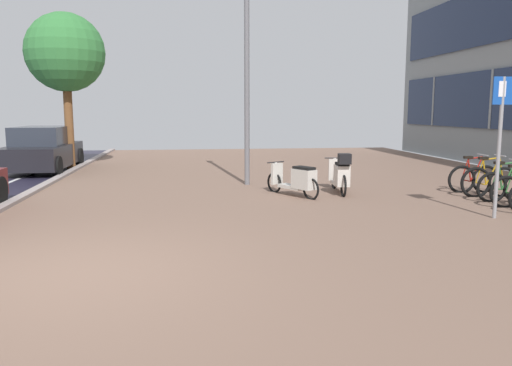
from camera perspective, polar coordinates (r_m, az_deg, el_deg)
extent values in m
cube|color=#7C5F4E|center=(7.37, 20.25, -8.29)|extent=(14.40, 40.00, 0.05)
cube|color=gray|center=(19.91, 25.23, 8.61)|extent=(0.10, 0.12, 2.10)
cube|color=gray|center=(23.61, 19.57, 8.74)|extent=(0.10, 0.12, 2.10)
torus|color=black|center=(11.67, 26.52, -0.95)|extent=(0.71, 0.13, 0.71)
cylinder|color=#2D6931|center=(11.73, 27.01, -1.06)|extent=(0.24, 0.05, 0.08)
cylinder|color=#2D6931|center=(11.67, 26.89, 0.29)|extent=(0.16, 0.04, 0.51)
torus|color=black|center=(12.24, 25.21, -0.47)|extent=(0.71, 0.11, 0.71)
cylinder|color=#2E6731|center=(12.40, 26.76, 0.72)|extent=(0.30, 0.05, 0.62)
cylinder|color=#2E6731|center=(12.31, 26.02, 0.60)|extent=(0.14, 0.04, 0.56)
cylinder|color=#2E6731|center=(12.34, 26.64, 2.00)|extent=(0.37, 0.06, 0.08)
cylinder|color=#2E6731|center=(12.30, 25.67, -0.57)|extent=(0.24, 0.04, 0.08)
cylinder|color=#2E6731|center=(12.24, 25.56, 0.71)|extent=(0.16, 0.03, 0.52)
cube|color=black|center=(12.25, 25.91, 2.08)|extent=(0.22, 0.10, 0.06)
torus|color=black|center=(12.79, 23.70, 0.03)|extent=(0.74, 0.12, 0.74)
torus|color=black|center=(13.11, 26.26, 0.06)|extent=(0.74, 0.12, 0.74)
cylinder|color=#BB8816|center=(12.95, 25.32, 1.22)|extent=(0.33, 0.06, 0.65)
cylinder|color=#BB8816|center=(12.86, 24.54, 1.11)|extent=(0.14, 0.05, 0.59)
cylinder|color=#BB8816|center=(12.89, 25.20, 2.51)|extent=(0.40, 0.06, 0.09)
cylinder|color=#BB8816|center=(12.85, 24.19, -0.07)|extent=(0.26, 0.05, 0.08)
cylinder|color=#BB8816|center=(12.79, 24.05, 1.22)|extent=(0.17, 0.04, 0.54)
cylinder|color=#BB8816|center=(13.05, 26.12, 1.33)|extent=(0.15, 0.04, 0.59)
cube|color=black|center=(12.80, 24.42, 2.58)|extent=(0.23, 0.11, 0.06)
cylinder|color=#ADADB2|center=(12.98, 25.98, 2.83)|extent=(0.06, 0.48, 0.02)
torus|color=black|center=(13.34, 22.33, 0.36)|extent=(0.71, 0.10, 0.71)
torus|color=black|center=(13.64, 24.61, 0.38)|extent=(0.71, 0.10, 0.71)
cylinder|color=maroon|center=(13.49, 23.78, 1.45)|extent=(0.30, 0.05, 0.62)
cylinder|color=maroon|center=(13.40, 23.08, 1.35)|extent=(0.13, 0.04, 0.57)
cylinder|color=maroon|center=(13.43, 23.66, 2.63)|extent=(0.37, 0.05, 0.08)
cylinder|color=maroon|center=(13.40, 22.77, 0.26)|extent=(0.24, 0.04, 0.08)
cylinder|color=maroon|center=(13.34, 22.65, 1.45)|extent=(0.16, 0.03, 0.52)
cylinder|color=maroon|center=(13.58, 24.48, 1.55)|extent=(0.14, 0.04, 0.56)
cube|color=black|center=(13.34, 22.97, 2.71)|extent=(0.22, 0.10, 0.06)
cylinder|color=#ADADB2|center=(13.52, 24.36, 2.94)|extent=(0.04, 0.48, 0.02)
torus|color=black|center=(11.48, 6.25, -0.69)|extent=(0.30, 0.48, 0.52)
torus|color=black|center=(12.44, 2.09, 0.04)|extent=(0.30, 0.48, 0.52)
cube|color=beige|center=(11.95, 4.08, -0.42)|extent=(0.61, 0.77, 0.08)
cube|color=beige|center=(11.61, 5.46, 0.45)|extent=(0.55, 0.65, 0.46)
cube|color=black|center=(11.58, 5.48, 1.71)|extent=(0.49, 0.58, 0.06)
cylinder|color=beige|center=(12.38, 2.17, 1.21)|extent=(0.12, 0.14, 0.52)
cube|color=beige|center=(12.33, 2.39, 1.07)|extent=(0.32, 0.23, 0.51)
cylinder|color=black|center=(12.34, 2.25, 2.38)|extent=(0.46, 0.28, 0.03)
torus|color=black|center=(11.97, 9.90, -0.33)|extent=(0.12, 0.55, 0.55)
torus|color=black|center=(13.18, 8.85, 0.48)|extent=(0.12, 0.55, 0.55)
cube|color=beige|center=(12.58, 9.35, -0.01)|extent=(0.36, 0.73, 0.08)
cube|color=beige|center=(12.16, 9.72, 0.86)|extent=(0.36, 0.58, 0.49)
cube|color=black|center=(12.12, 9.76, 2.15)|extent=(0.31, 0.53, 0.06)
cylinder|color=beige|center=(13.12, 8.89, 1.65)|extent=(0.08, 0.13, 0.55)
cube|color=beige|center=(13.05, 8.95, 1.50)|extent=(0.33, 0.11, 0.55)
cylinder|color=black|center=(13.07, 8.94, 2.83)|extent=(0.52, 0.09, 0.03)
cube|color=black|center=(11.84, 10.03, 2.73)|extent=(0.31, 0.31, 0.24)
cube|color=black|center=(18.29, -23.09, 2.93)|extent=(1.79, 4.24, 0.70)
cube|color=#282D38|center=(18.33, -23.14, 4.98)|extent=(1.51, 2.39, 0.60)
cylinder|color=black|center=(20.08, -24.22, 2.68)|extent=(0.20, 0.62, 0.62)
cylinder|color=black|center=(19.66, -19.43, 2.83)|extent=(0.20, 0.62, 0.62)
cylinder|color=black|center=(16.55, -21.64, 1.78)|extent=(0.20, 0.62, 0.62)
cylinder|color=gray|center=(10.30, 25.88, 3.52)|extent=(0.07, 0.07, 2.61)
cube|color=#194BAC|center=(10.27, 26.29, 9.39)|extent=(0.40, 0.02, 0.50)
cube|color=white|center=(10.24, 26.20, 9.57)|extent=(0.14, 0.01, 0.28)
cylinder|color=slate|center=(13.60, -1.04, 12.21)|extent=(0.14, 0.14, 5.89)
cylinder|color=brown|center=(18.56, -20.47, 6.21)|extent=(0.29, 0.29, 3.03)
sphere|color=#337638|center=(18.66, -20.86, 13.71)|extent=(2.64, 2.64, 2.64)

